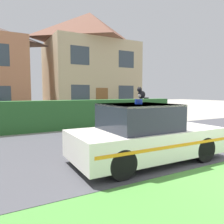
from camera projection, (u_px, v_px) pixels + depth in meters
road_strip at (139, 141)px, 7.93m from camera, size 28.00×6.00×0.01m
garden_hedge at (73, 114)px, 10.57m from camera, size 11.50×0.66×1.39m
police_car at (144, 135)px, 5.53m from camera, size 3.88×1.79×1.58m
cat at (141, 94)px, 5.63m from camera, size 0.37×0.25×0.31m
house_right at (90, 63)px, 18.69m from camera, size 7.39×5.71×8.46m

